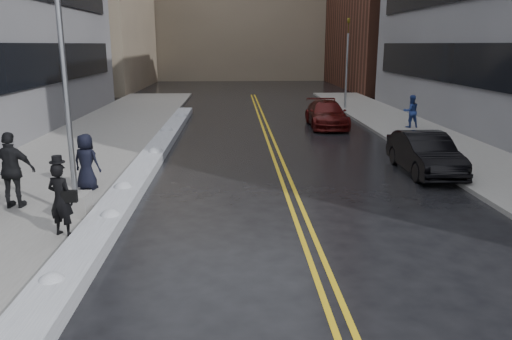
{
  "coord_description": "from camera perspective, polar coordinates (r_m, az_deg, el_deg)",
  "views": [
    {
      "loc": [
        0.77,
        -10.38,
        4.45
      ],
      "look_at": [
        1.33,
        2.06,
        1.3
      ],
      "focal_mm": 35.0,
      "sensor_mm": 36.0,
      "label": 1
    }
  ],
  "objects": [
    {
      "name": "car_black",
      "position": [
        18.53,
        18.74,
        1.81
      ],
      "size": [
        1.55,
        4.36,
        1.43
      ],
      "primitive_type": "imported",
      "rotation": [
        0.0,
        0.0,
        -0.01
      ],
      "color": "black",
      "rests_on": "ground"
    },
    {
      "name": "sidewalk_east",
      "position": [
        22.8,
        21.4,
        2.14
      ],
      "size": [
        4.0,
        50.0,
        0.15
      ],
      "primitive_type": "cube",
      "color": "gray",
      "rests_on": "ground"
    },
    {
      "name": "lamppost",
      "position": [
        13.18,
        -20.6,
        4.92
      ],
      "size": [
        0.65,
        0.65,
        7.62
      ],
      "color": "gray",
      "rests_on": "sidewalk_west"
    },
    {
      "name": "snow_ridge",
      "position": [
        19.15,
        -12.17,
        0.95
      ],
      "size": [
        0.9,
        30.0,
        0.34
      ],
      "primitive_type": "cube",
      "color": "silver",
      "rests_on": "ground"
    },
    {
      "name": "lane_line_right",
      "position": [
        20.95,
        2.66,
        1.93
      ],
      "size": [
        0.12,
        50.0,
        0.01
      ],
      "primitive_type": "cube",
      "color": "gold",
      "rests_on": "ground"
    },
    {
      "name": "pedestrian_c",
      "position": [
        15.89,
        -18.82,
        0.9
      ],
      "size": [
        0.96,
        0.77,
        1.71
      ],
      "primitive_type": "imported",
      "rotation": [
        0.0,
        0.0,
        2.83
      ],
      "color": "black",
      "rests_on": "sidewalk_west"
    },
    {
      "name": "pedestrian_fedora",
      "position": [
        12.23,
        -21.41,
        -3.15
      ],
      "size": [
        0.73,
        0.6,
        1.72
      ],
      "primitive_type": "imported",
      "rotation": [
        0.0,
        0.0,
        2.79
      ],
      "color": "black",
      "rests_on": "sidewalk_west"
    },
    {
      "name": "pedestrian_d",
      "position": [
        14.81,
        -26.1,
        -0.03
      ],
      "size": [
        1.22,
        0.54,
        2.07
      ],
      "primitive_type": "imported",
      "rotation": [
        0.0,
        0.0,
        3.11
      ],
      "color": "black",
      "rests_on": "sidewalk_west"
    },
    {
      "name": "car_maroon",
      "position": [
        27.86,
        8.07,
        6.34
      ],
      "size": [
        2.09,
        4.91,
        1.41
      ],
      "primitive_type": "imported",
      "rotation": [
        0.0,
        0.0,
        -0.02
      ],
      "color": "#460C0B",
      "rests_on": "ground"
    },
    {
      "name": "traffic_signal",
      "position": [
        35.26,
        10.36,
        12.27
      ],
      "size": [
        0.16,
        0.2,
        6.0
      ],
      "color": "gray",
      "rests_on": "sidewalk_east"
    },
    {
      "name": "fire_hydrant",
      "position": [
        22.33,
        19.16,
        3.34
      ],
      "size": [
        0.26,
        0.26,
        0.73
      ],
      "color": "maroon",
      "rests_on": "sidewalk_east"
    },
    {
      "name": "ground",
      "position": [
        11.33,
        -6.33,
        -9.05
      ],
      "size": [
        160.0,
        160.0,
        0.0
      ],
      "primitive_type": "plane",
      "color": "black",
      "rests_on": "ground"
    },
    {
      "name": "pedestrian_east",
      "position": [
        27.76,
        17.29,
        6.43
      ],
      "size": [
        0.87,
        0.7,
        1.71
      ],
      "primitive_type": "imported",
      "rotation": [
        0.0,
        0.0,
        3.21
      ],
      "color": "navy",
      "rests_on": "sidewalk_east"
    },
    {
      "name": "sidewalk_west",
      "position": [
        21.85,
        -19.87,
        1.79
      ],
      "size": [
        5.5,
        50.0,
        0.15
      ],
      "primitive_type": "cube",
      "color": "gray",
      "rests_on": "ground"
    },
    {
      "name": "lane_line_left",
      "position": [
        20.92,
        1.84,
        1.92
      ],
      "size": [
        0.12,
        50.0,
        0.01
      ],
      "primitive_type": "cube",
      "color": "gold",
      "rests_on": "ground"
    }
  ]
}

